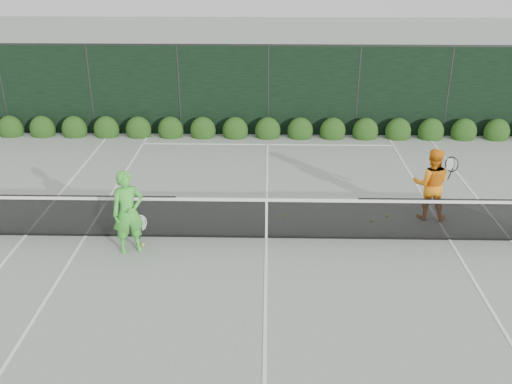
{
  "coord_description": "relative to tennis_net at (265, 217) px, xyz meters",
  "views": [
    {
      "loc": [
        0.02,
        -11.34,
        6.17
      ],
      "look_at": [
        -0.24,
        0.3,
        1.0
      ],
      "focal_mm": 40.0,
      "sensor_mm": 36.0,
      "label": 1
    }
  ],
  "objects": [
    {
      "name": "hedge_row",
      "position": [
        0.02,
        7.15,
        -0.3
      ],
      "size": [
        31.66,
        0.65,
        0.94
      ],
      "color": "#183C10",
      "rests_on": "ground"
    },
    {
      "name": "tennis_balls",
      "position": [
        0.81,
        0.65,
        -0.5
      ],
      "size": [
        5.69,
        1.64,
        0.07
      ],
      "color": "#D0E533",
      "rests_on": "ground"
    },
    {
      "name": "windscreen_fence",
      "position": [
        0.02,
        -2.71,
        0.98
      ],
      "size": [
        32.0,
        21.07,
        3.06
      ],
      "color": "black",
      "rests_on": "ground"
    },
    {
      "name": "player_man",
      "position": [
        3.9,
        1.11,
        0.35
      ],
      "size": [
        0.97,
        0.82,
        1.77
      ],
      "rotation": [
        0.0,
        0.0,
        2.95
      ],
      "color": "orange",
      "rests_on": "ground"
    },
    {
      "name": "ground",
      "position": [
        0.02,
        0.0,
        -0.53
      ],
      "size": [
        80.0,
        80.0,
        0.0
      ],
      "primitive_type": "plane",
      "color": "gray",
      "rests_on": "ground"
    },
    {
      "name": "tennis_net",
      "position": [
        0.0,
        0.0,
        0.0
      ],
      "size": [
        12.9,
        0.1,
        1.07
      ],
      "color": "#113417",
      "rests_on": "ground"
    },
    {
      "name": "court_lines",
      "position": [
        0.02,
        0.0,
        -0.53
      ],
      "size": [
        11.03,
        23.83,
        0.01
      ],
      "color": "white",
      "rests_on": "ground"
    },
    {
      "name": "player_woman",
      "position": [
        -2.89,
        -0.62,
        0.39
      ],
      "size": [
        0.79,
        0.66,
        1.84
      ],
      "rotation": [
        0.0,
        0.0,
        0.4
      ],
      "color": "green",
      "rests_on": "ground"
    }
  ]
}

